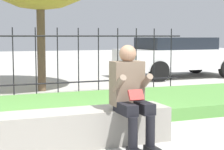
% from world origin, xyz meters
% --- Properties ---
extents(ground_plane, '(60.00, 60.00, 0.00)m').
position_xyz_m(ground_plane, '(0.00, 0.00, 0.00)').
color(ground_plane, '#B2AFA8').
extents(stone_bench, '(2.96, 0.52, 0.44)m').
position_xyz_m(stone_bench, '(-0.25, 0.00, 0.20)').
color(stone_bench, gray).
rests_on(stone_bench, ground_plane).
extents(person_seated_reader, '(0.42, 0.73, 1.24)m').
position_xyz_m(person_seated_reader, '(0.65, -0.29, 0.68)').
color(person_seated_reader, black).
rests_on(person_seated_reader, ground_plane).
extents(grass_berm, '(9.70, 2.38, 0.21)m').
position_xyz_m(grass_berm, '(0.00, 1.89, 0.10)').
color(grass_berm, '#569342').
rests_on(grass_berm, ground_plane).
extents(iron_fence, '(7.70, 0.03, 1.54)m').
position_xyz_m(iron_fence, '(0.00, 3.81, 0.80)').
color(iron_fence, black).
rests_on(iron_fence, ground_plane).
extents(car_parked_right, '(4.11, 2.03, 1.31)m').
position_xyz_m(car_parked_right, '(5.39, 6.34, 0.71)').
color(car_parked_right, silver).
rests_on(car_parked_right, ground_plane).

